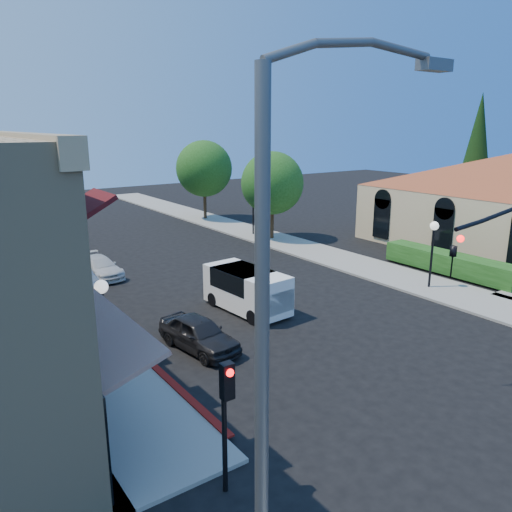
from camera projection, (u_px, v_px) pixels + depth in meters
ground at (479, 410)px, 14.94m from camera, size 120.00×120.00×0.00m
sidewalk_left at (1, 260)px, 31.37m from camera, size 3.50×50.00×0.12m
sidewalk_right at (235, 228)px, 41.13m from camera, size 3.50×50.00×0.12m
curb_red_strip at (154, 370)px, 17.41m from camera, size 0.25×10.00×0.06m
mission_building at (510, 191)px, 35.34m from camera, size 30.12×30.12×6.40m
hedge at (448, 274)px, 28.58m from camera, size 1.40×8.00×1.10m
conifer_far at (477, 148)px, 43.16m from camera, size 3.20×3.20×11.00m
street_tree_a at (272, 183)px, 36.16m from camera, size 4.56×4.56×6.48m
street_tree_b at (204, 169)px, 43.97m from camera, size 4.94×4.94×7.02m
secondary_signal at (226, 404)px, 11.00m from camera, size 0.28×0.42×3.32m
cobra_streetlight at (282, 349)px, 6.91m from camera, size 3.60×0.25×9.31m
lamppost_left_near at (103, 305)px, 15.82m from camera, size 0.44×0.44×3.57m
lamppost_left_far at (16, 231)px, 26.88m from camera, size 0.44×0.44×3.57m
lamppost_right_near at (433, 238)px, 25.30m from camera, size 0.44×0.44×3.57m
lamppost_right_far at (253, 200)px, 37.94m from camera, size 0.44×0.44×3.57m
white_van at (247, 288)px, 22.68m from camera, size 2.19×4.45×1.91m
parked_car_a at (199, 333)px, 18.85m from camera, size 2.01×3.94×1.28m
parked_car_b at (80, 277)px, 26.31m from camera, size 1.13×3.19×1.05m
parked_car_c at (100, 267)px, 27.91m from camera, size 1.90×4.05×1.14m
parked_car_d at (57, 237)px, 35.21m from camera, size 2.38×4.58×1.23m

